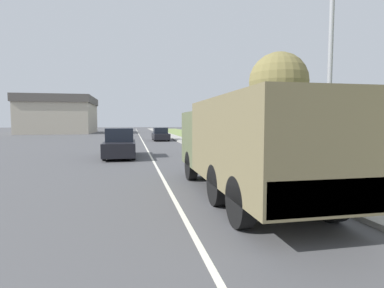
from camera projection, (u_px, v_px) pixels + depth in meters
name	position (u px, v px, depth m)	size (l,w,h in m)	color
ground_plane	(142.00, 140.00, 34.26)	(180.00, 180.00, 0.00)	#4C4C4F
lane_centre_stripe	(142.00, 140.00, 34.26)	(0.12, 120.00, 0.00)	silver
sidewalk_right	(181.00, 139.00, 35.14)	(1.80, 120.00, 0.12)	#9E9B93
grass_strip_right	(217.00, 139.00, 36.00)	(7.00, 120.00, 0.02)	olive
military_truck	(246.00, 142.00, 8.32)	(2.33, 7.59, 2.70)	#545B3D
car_nearest_ahead	(120.00, 144.00, 17.92)	(1.78, 4.76, 1.74)	black
car_second_ahead	(161.00, 135.00, 34.16)	(1.72, 4.70, 1.47)	black
pickup_truck	(332.00, 149.00, 13.19)	(2.01, 5.51, 1.83)	black
lamp_post	(324.00, 59.00, 8.89)	(1.69, 0.24, 6.39)	gray
tree_mid_right	(278.00, 82.00, 18.99)	(3.71, 3.71, 6.49)	brown
utility_box	(318.00, 165.00, 12.01)	(0.55, 0.45, 0.70)	#3D7042
building_distant	(60.00, 115.00, 56.61)	(12.54, 14.17, 6.86)	#B2A893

